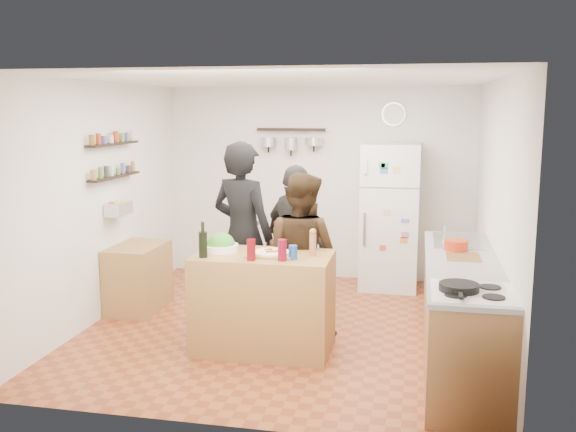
% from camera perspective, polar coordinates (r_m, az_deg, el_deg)
% --- Properties ---
extents(room_shell, '(4.20, 4.20, 4.20)m').
position_cam_1_polar(room_shell, '(6.75, 0.49, 1.24)').
color(room_shell, brown).
rests_on(room_shell, ground).
extents(prep_island, '(1.25, 0.72, 0.91)m').
position_cam_1_polar(prep_island, '(5.99, -2.18, -7.68)').
color(prep_island, olive).
rests_on(prep_island, floor).
extents(pizza_board, '(0.42, 0.34, 0.02)m').
position_cam_1_polar(pizza_board, '(5.83, -1.49, -3.42)').
color(pizza_board, olive).
rests_on(pizza_board, prep_island).
extents(pizza, '(0.34, 0.34, 0.02)m').
position_cam_1_polar(pizza, '(5.83, -1.49, -3.24)').
color(pizza, beige).
rests_on(pizza, pizza_board).
extents(salad_bowl, '(0.33, 0.33, 0.07)m').
position_cam_1_polar(salad_bowl, '(6.02, -5.99, -2.83)').
color(salad_bowl, white).
rests_on(salad_bowl, prep_island).
extents(wine_bottle, '(0.08, 0.08, 0.23)m').
position_cam_1_polar(wine_bottle, '(5.78, -7.57, -2.54)').
color(wine_bottle, black).
rests_on(wine_bottle, prep_island).
extents(wine_glass_near, '(0.08, 0.08, 0.19)m').
position_cam_1_polar(wine_glass_near, '(5.64, -3.29, -3.02)').
color(wine_glass_near, '#61080E').
rests_on(wine_glass_near, prep_island).
extents(wine_glass_far, '(0.08, 0.08, 0.19)m').
position_cam_1_polar(wine_glass_far, '(5.61, -0.52, -3.05)').
color(wine_glass_far, maroon).
rests_on(wine_glass_far, prep_island).
extents(pepper_mill, '(0.06, 0.06, 0.20)m').
position_cam_1_polar(pepper_mill, '(5.81, 2.22, -2.57)').
color(pepper_mill, '#9C5E41').
rests_on(pepper_mill, prep_island).
extents(salt_canister, '(0.08, 0.08, 0.12)m').
position_cam_1_polar(salt_canister, '(5.68, 0.44, -3.24)').
color(salt_canister, navy).
rests_on(salt_canister, prep_island).
extents(person_left, '(0.81, 0.67, 1.91)m').
position_cam_1_polar(person_left, '(6.54, -4.05, -1.69)').
color(person_left, black).
rests_on(person_left, floor).
extents(person_center, '(0.96, 0.87, 1.62)m').
position_cam_1_polar(person_center, '(6.30, 1.15, -3.46)').
color(person_center, black).
rests_on(person_center, floor).
extents(person_back, '(0.99, 0.93, 1.64)m').
position_cam_1_polar(person_back, '(6.85, 0.66, -2.29)').
color(person_back, '#2A2725').
rests_on(person_back, floor).
extents(counter_run, '(0.63, 2.63, 0.90)m').
position_cam_1_polar(counter_run, '(5.91, 15.22, -8.32)').
color(counter_run, '#9E7042').
rests_on(counter_run, floor).
extents(stove_top, '(0.60, 0.62, 0.02)m').
position_cam_1_polar(stove_top, '(4.87, 16.13, -6.58)').
color(stove_top, white).
rests_on(stove_top, counter_run).
extents(skillet, '(0.29, 0.29, 0.06)m').
position_cam_1_polar(skillet, '(4.85, 14.96, -6.12)').
color(skillet, black).
rests_on(skillet, stove_top).
extents(sink, '(0.50, 0.80, 0.03)m').
position_cam_1_polar(sink, '(6.61, 14.95, -2.22)').
color(sink, silver).
rests_on(sink, counter_run).
extents(cutting_board, '(0.30, 0.40, 0.02)m').
position_cam_1_polar(cutting_board, '(5.94, 15.32, -3.63)').
color(cutting_board, olive).
rests_on(cutting_board, counter_run).
extents(red_bowl, '(0.23, 0.23, 0.09)m').
position_cam_1_polar(red_bowl, '(6.20, 14.73, -2.52)').
color(red_bowl, '#AA2C13').
rests_on(red_bowl, counter_run).
extents(fridge, '(0.70, 0.68, 1.80)m').
position_cam_1_polar(fridge, '(8.04, 9.04, -0.04)').
color(fridge, white).
rests_on(fridge, floor).
extents(wall_clock, '(0.30, 0.03, 0.30)m').
position_cam_1_polar(wall_clock, '(8.25, 9.38, 8.93)').
color(wall_clock, silver).
rests_on(wall_clock, back_wall).
extents(spice_shelf_lower, '(0.12, 1.00, 0.02)m').
position_cam_1_polar(spice_shelf_lower, '(7.17, -15.15, 3.41)').
color(spice_shelf_lower, black).
rests_on(spice_shelf_lower, left_wall).
extents(spice_shelf_upper, '(0.12, 1.00, 0.02)m').
position_cam_1_polar(spice_shelf_upper, '(7.14, -15.27, 6.20)').
color(spice_shelf_upper, black).
rests_on(spice_shelf_upper, left_wall).
extents(produce_basket, '(0.18, 0.35, 0.14)m').
position_cam_1_polar(produce_basket, '(7.20, -14.81, 0.64)').
color(produce_basket, silver).
rests_on(produce_basket, left_wall).
extents(side_table, '(0.50, 0.80, 0.73)m').
position_cam_1_polar(side_table, '(7.36, -13.15, -5.34)').
color(side_table, '#A58045').
rests_on(side_table, floor).
extents(pot_rack, '(0.90, 0.04, 0.04)m').
position_cam_1_polar(pot_rack, '(8.33, 0.27, 7.68)').
color(pot_rack, black).
rests_on(pot_rack, back_wall).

